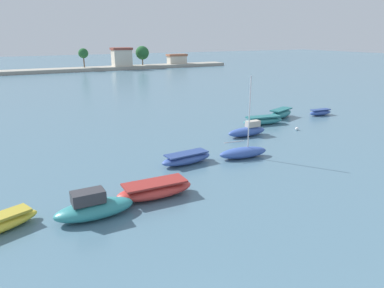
% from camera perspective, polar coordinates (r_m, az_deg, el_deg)
% --- Properties ---
extents(moored_boat_2, '(4.77, 1.92, 1.77)m').
position_cam_1_polar(moored_boat_2, '(22.71, -15.22, -9.65)').
color(moored_boat_2, teal).
rests_on(moored_boat_2, ground).
extents(moored_boat_3, '(5.35, 2.00, 1.10)m').
position_cam_1_polar(moored_boat_3, '(24.68, -5.86, -7.21)').
color(moored_boat_3, '#C63833').
rests_on(moored_boat_3, ground).
extents(moored_boat_4, '(4.81, 1.95, 0.96)m').
position_cam_1_polar(moored_boat_4, '(30.75, -0.87, -2.30)').
color(moored_boat_4, '#3856A8').
rests_on(moored_boat_4, ground).
extents(moored_boat_5, '(4.71, 2.01, 7.24)m').
position_cam_1_polar(moored_boat_5, '(32.53, 8.07, -1.29)').
color(moored_boat_5, '#3856A8').
rests_on(moored_boat_5, ground).
extents(moored_boat_6, '(4.67, 1.45, 1.62)m').
position_cam_1_polar(moored_boat_6, '(39.61, 8.75, 2.07)').
color(moored_boat_6, '#3856A8').
rests_on(moored_boat_6, ground).
extents(moored_boat_7, '(5.50, 2.24, 1.02)m').
position_cam_1_polar(moored_boat_7, '(45.18, 11.14, 3.66)').
color(moored_boat_7, teal).
rests_on(moored_boat_7, ground).
extents(moored_boat_8, '(4.85, 3.08, 1.20)m').
position_cam_1_polar(moored_boat_8, '(49.24, 13.84, 4.68)').
color(moored_boat_8, teal).
rests_on(moored_boat_8, ground).
extents(moored_boat_9, '(3.57, 1.41, 0.83)m').
position_cam_1_polar(moored_boat_9, '(52.46, 19.57, 4.72)').
color(moored_boat_9, '#3856A8').
rests_on(moored_boat_9, ground).
extents(mooring_buoy_2, '(0.37, 0.37, 0.37)m').
position_cam_1_polar(mooring_buoy_2, '(43.35, 16.19, 2.34)').
color(mooring_buoy_2, white).
rests_on(mooring_buoy_2, ground).
extents(distant_shoreline, '(133.78, 6.41, 7.58)m').
position_cam_1_polar(distant_shoreline, '(114.12, -26.75, 10.76)').
color(distant_shoreline, '#9E998C').
rests_on(distant_shoreline, ground).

